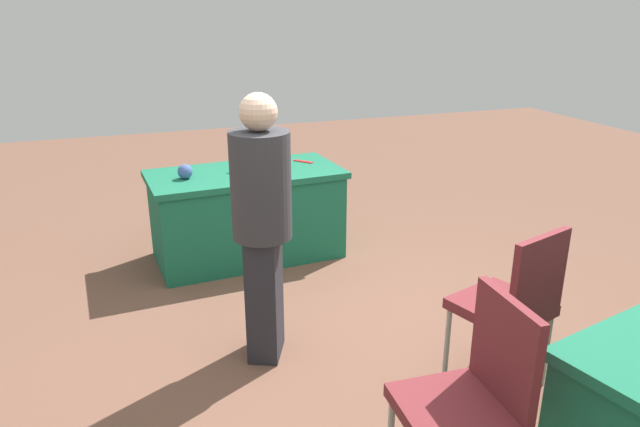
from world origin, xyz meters
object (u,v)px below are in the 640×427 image
chair_tucked_left (473,393)px  scissors_red (303,161)px  laptop_silver (261,166)px  chair_aisle (514,300)px  person_attendee_standing (262,219)px  table_foreground (247,214)px  yarn_ball (185,172)px

chair_tucked_left → scissors_red: (-0.27, -3.01, 0.20)m
laptop_silver → scissors_red: size_ratio=1.84×
chair_tucked_left → laptop_silver: 2.87m
chair_aisle → laptop_silver: bearing=92.7°
laptop_silver → scissors_red: (-0.41, -0.16, -0.04)m
chair_tucked_left → person_attendee_standing: bearing=23.3°
table_foreground → person_attendee_standing: (0.24, 1.49, 0.50)m
table_foreground → laptop_silver: (-0.13, 0.03, 0.41)m
person_attendee_standing → yarn_ball: person_attendee_standing is taller
person_attendee_standing → laptop_silver: 1.51m
chair_tucked_left → scissors_red: 3.03m
chair_aisle → yarn_ball: size_ratio=8.27×
table_foreground → laptop_silver: bearing=167.3°
yarn_ball → person_attendee_standing: bearing=99.7°
table_foreground → person_attendee_standing: bearing=81.0°
chair_aisle → person_attendee_standing: person_attendee_standing is taller
person_attendee_standing → scissors_red: bearing=179.4°
chair_aisle → chair_tucked_left: bearing=-154.0°
chair_tucked_left → chair_aisle: bearing=-43.9°
chair_tucked_left → scissors_red: size_ratio=5.29×
chair_tucked_left → chair_aisle: 0.90m
person_attendee_standing → laptop_silver: (-0.37, -1.47, -0.09)m
table_foreground → scissors_red: 0.67m
chair_tucked_left → person_attendee_standing: (0.50, -1.39, 0.33)m
chair_aisle → laptop_silver: (0.79, -2.24, 0.24)m
laptop_silver → scissors_red: 0.44m
person_attendee_standing → scissors_red: size_ratio=8.82×
person_attendee_standing → yarn_ball: size_ratio=13.80×
scissors_red → chair_aisle: bearing=-30.4°
chair_aisle → yarn_ball: chair_aisle is taller
yarn_ball → laptop_silver: bearing=-177.6°
chair_tucked_left → laptop_silver: size_ratio=2.87×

